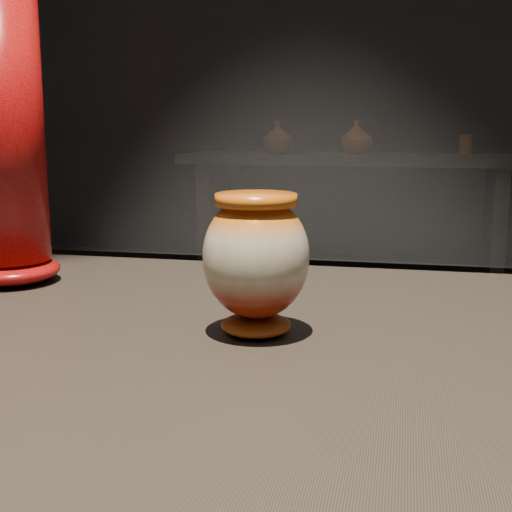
% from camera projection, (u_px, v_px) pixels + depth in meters
% --- Properties ---
extents(main_vase, '(0.14, 0.14, 0.15)m').
position_uv_depth(main_vase, '(256.00, 259.00, 0.76)').
color(main_vase, maroon).
rests_on(main_vase, display_plinth).
extents(tall_vase, '(0.15, 0.15, 0.44)m').
position_uv_depth(tall_vase, '(2.00, 133.00, 0.98)').
color(tall_vase, red).
rests_on(tall_vase, display_plinth).
extents(back_shelf, '(2.00, 0.60, 0.90)m').
position_uv_depth(back_shelf, '(349.00, 198.00, 4.31)').
color(back_shelf, black).
rests_on(back_shelf, ground).
extents(back_vase_left, '(0.19, 0.19, 0.19)m').
position_uv_depth(back_vase_left, '(278.00, 138.00, 4.34)').
color(back_vase_left, '#904715').
rests_on(back_vase_left, back_shelf).
extents(back_vase_mid, '(0.21, 0.21, 0.20)m').
position_uv_depth(back_vase_mid, '(356.00, 137.00, 4.27)').
color(back_vase_mid, maroon).
rests_on(back_vase_mid, back_shelf).
extents(back_vase_right, '(0.07, 0.07, 0.12)m').
position_uv_depth(back_vase_right, '(465.00, 145.00, 4.08)').
color(back_vase_right, '#904715').
rests_on(back_vase_right, back_shelf).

